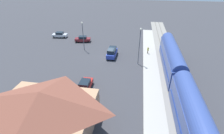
# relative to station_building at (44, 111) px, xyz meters

# --- Properties ---
(ground_plane) EXTENTS (200.00, 200.00, 0.00)m
(ground_plane) POSITION_rel_station_building_xyz_m (-4.00, -22.00, -3.15)
(ground_plane) COLOR #38383D
(railway_track) EXTENTS (4.80, 70.00, 0.30)m
(railway_track) POSITION_rel_station_building_xyz_m (-18.00, -22.00, -3.06)
(railway_track) COLOR gray
(railway_track) RESTS_ON ground
(platform) EXTENTS (3.20, 46.00, 0.30)m
(platform) POSITION_rel_station_building_xyz_m (-14.00, -22.00, -3.00)
(platform) COLOR #A8A399
(platform) RESTS_ON ground
(station_building) EXTENTS (12.70, 9.80, 6.08)m
(station_building) POSITION_rel_station_building_xyz_m (0.00, 0.00, 0.00)
(station_building) COLOR tan
(station_building) RESTS_ON ground
(pedestrian_on_platform) EXTENTS (0.36, 0.36, 1.71)m
(pedestrian_on_platform) POSITION_rel_station_building_xyz_m (-13.49, -25.15, -1.87)
(pedestrian_on_platform) COLOR brown
(pedestrian_on_platform) RESTS_ON platform
(suv_blue) EXTENTS (2.10, 4.96, 2.22)m
(suv_blue) POSITION_rel_station_building_xyz_m (-4.83, -22.53, -2.00)
(suv_blue) COLOR #283D9E
(suv_blue) RESTS_ON ground
(sedan_silver) EXTENTS (4.66, 2.61, 1.74)m
(sedan_silver) POSITION_rel_station_building_xyz_m (13.71, -33.51, -2.27)
(sedan_silver) COLOR silver
(sedan_silver) RESTS_ON ground
(sedan_maroon) EXTENTS (4.76, 2.86, 1.74)m
(sedan_maroon) POSITION_rel_station_building_xyz_m (5.34, -30.99, -2.27)
(sedan_maroon) COLOR maroon
(sedan_maroon) RESTS_ON ground
(sedan_red) EXTENTS (1.85, 4.50, 1.74)m
(sedan_red) POSITION_rel_station_building_xyz_m (-2.30, -8.79, -2.27)
(sedan_red) COLOR red
(sedan_red) RESTS_ON ground
(light_pole_near_platform) EXTENTS (0.44, 0.44, 8.25)m
(light_pole_near_platform) POSITION_rel_station_building_xyz_m (-11.20, -19.79, 2.00)
(light_pole_near_platform) COLOR #515156
(light_pole_near_platform) RESTS_ON ground
(light_pole_lot_center) EXTENTS (0.44, 0.44, 7.46)m
(light_pole_lot_center) POSITION_rel_station_building_xyz_m (3.08, -25.28, 1.57)
(light_pole_lot_center) COLOR #515156
(light_pole_lot_center) RESTS_ON ground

